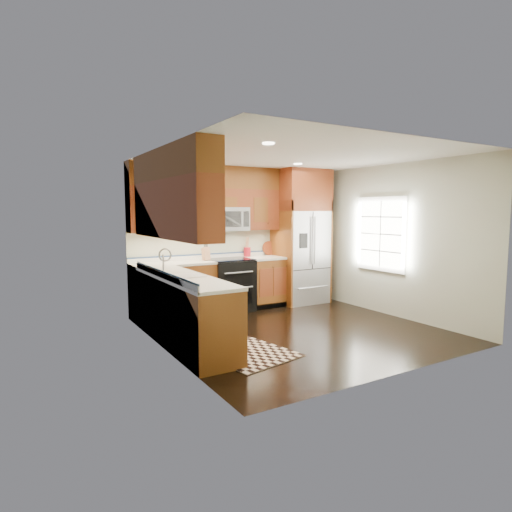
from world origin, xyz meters
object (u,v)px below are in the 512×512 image
range (230,285)px  rug (235,348)px  refrigerator (301,237)px  utensil_crock (247,250)px  knife_block (206,254)px

range → rug: bearing=-115.7°
refrigerator → utensil_crock: 1.12m
knife_block → utensil_crock: 0.95m
range → rug: (-0.95, -1.97, -0.46)m
rug → refrigerator: bearing=26.0°
range → knife_block: knife_block is taller
refrigerator → utensil_crock: bearing=165.1°
rug → knife_block: 2.35m
rug → utensil_crock: 2.85m
refrigerator → rug: bearing=-142.3°
utensil_crock → rug: bearing=-123.1°
rug → knife_block: size_ratio=5.61×
refrigerator → rug: size_ratio=1.61×
rug → knife_block: knife_block is taller
range → knife_block: bearing=171.1°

